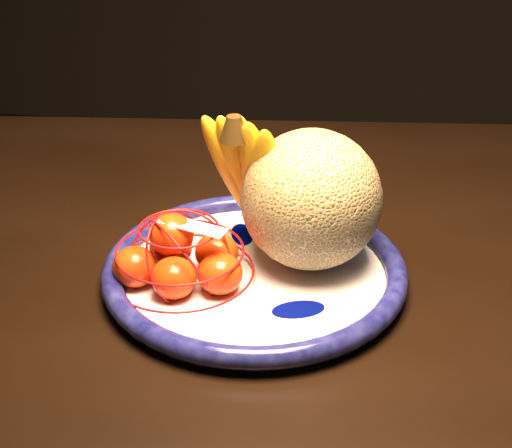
# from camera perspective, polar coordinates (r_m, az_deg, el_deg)

# --- Properties ---
(dining_table) EXTENTS (1.65, 1.10, 0.78)m
(dining_table) POSITION_cam_1_polar(r_m,az_deg,el_deg) (0.98, -2.51, -7.03)
(dining_table) COLOR black
(dining_table) RESTS_ON ground
(fruit_bowl) EXTENTS (0.35, 0.35, 0.03)m
(fruit_bowl) POSITION_cam_1_polar(r_m,az_deg,el_deg) (0.89, -0.11, -3.48)
(fruit_bowl) COLOR white
(fruit_bowl) RESTS_ON dining_table
(cantaloupe) EXTENTS (0.16, 0.16, 0.16)m
(cantaloupe) POSITION_cam_1_polar(r_m,az_deg,el_deg) (0.88, 4.05, 1.80)
(cantaloupe) COLOR olive
(cantaloupe) RESTS_ON fruit_bowl
(banana_bunch) EXTENTS (0.12, 0.12, 0.19)m
(banana_bunch) POSITION_cam_1_polar(r_m,az_deg,el_deg) (0.90, -0.34, 3.80)
(banana_bunch) COLOR yellow
(banana_bunch) RESTS_ON fruit_bowl
(mandarin_bag) EXTENTS (0.18, 0.18, 0.10)m
(mandarin_bag) POSITION_cam_1_polar(r_m,az_deg,el_deg) (0.87, -5.47, -2.51)
(mandarin_bag) COLOR #ED430D
(mandarin_bag) RESTS_ON fruit_bowl
(price_tag) EXTENTS (0.07, 0.04, 0.01)m
(price_tag) POSITION_cam_1_polar(r_m,az_deg,el_deg) (0.84, -4.62, -0.16)
(price_tag) COLOR white
(price_tag) RESTS_ON mandarin_bag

